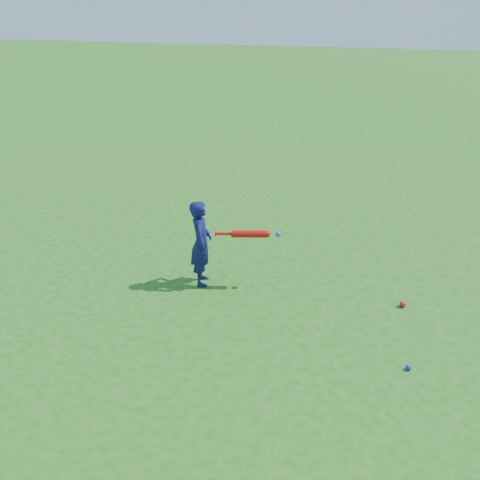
{
  "coord_description": "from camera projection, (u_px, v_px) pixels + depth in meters",
  "views": [
    {
      "loc": [
        2.97,
        -5.35,
        3.42
      ],
      "look_at": [
        1.12,
        0.59,
        0.62
      ],
      "focal_mm": 40.0,
      "sensor_mm": 36.0,
      "label": 1
    }
  ],
  "objects": [
    {
      "name": "ground",
      "position": [
        143.0,
        291.0,
        6.86
      ],
      "size": [
        80.0,
        80.0,
        0.0
      ],
      "primitive_type": "plane",
      "color": "#1E6217",
      "rests_on": "ground"
    },
    {
      "name": "child",
      "position": [
        201.0,
        243.0,
        6.85
      ],
      "size": [
        0.39,
        0.48,
        1.14
      ],
      "primitive_type": "imported",
      "rotation": [
        0.0,
        0.0,
        1.89
      ],
      "color": "#10144D",
      "rests_on": "ground"
    },
    {
      "name": "ground_ball_red",
      "position": [
        403.0,
        304.0,
        6.5
      ],
      "size": [
        0.08,
        0.08,
        0.08
      ],
      "primitive_type": "sphere",
      "color": "red",
      "rests_on": "ground"
    },
    {
      "name": "ground_ball_blue",
      "position": [
        408.0,
        368.0,
        5.39
      ],
      "size": [
        0.06,
        0.06,
        0.06
      ],
      "primitive_type": "sphere",
      "color": "#0D24EC",
      "rests_on": "ground"
    },
    {
      "name": "bat_swing",
      "position": [
        252.0,
        234.0,
        6.73
      ],
      "size": [
        0.82,
        0.29,
        0.1
      ],
      "rotation": [
        0.0,
        0.0,
        0.28
      ],
      "color": "red",
      "rests_on": "ground"
    }
  ]
}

